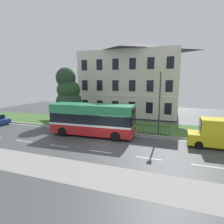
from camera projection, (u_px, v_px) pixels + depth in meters
ground_plane at (112, 141)px, 18.34m from camera, size 60.00×56.00×0.18m
georgian_townhouse at (132, 79)px, 33.00m from camera, size 16.10×10.71×11.95m
iron_verge_railing at (105, 126)px, 21.88m from camera, size 14.51×0.04×0.97m
evergreen_tree at (68, 102)px, 27.05m from camera, size 4.67×4.67×8.25m
single_decker_bus at (92, 119)px, 19.91m from camera, size 9.01×3.00×3.36m
white_panel_van at (222, 133)px, 16.24m from camera, size 5.06×2.16×2.54m
street_lamp_post at (160, 97)px, 19.83m from camera, size 0.36×0.24×6.97m
litter_bin at (116, 124)px, 22.45m from camera, size 0.54×0.54×1.09m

